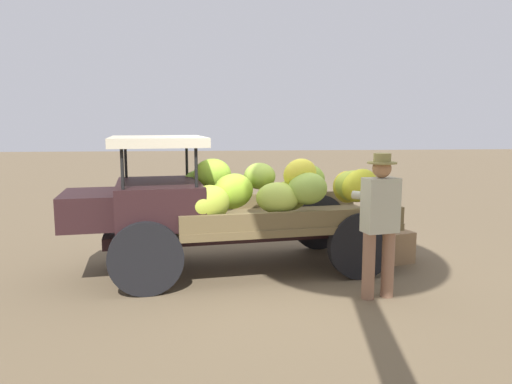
{
  "coord_description": "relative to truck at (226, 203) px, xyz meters",
  "views": [
    {
      "loc": [
        0.99,
        6.45,
        2.08
      ],
      "look_at": [
        0.34,
        -0.27,
        1.11
      ],
      "focal_mm": 33.83,
      "sensor_mm": 36.0,
      "label": 1
    }
  ],
  "objects": [
    {
      "name": "farmer",
      "position": [
        -1.77,
        1.22,
        0.01
      ],
      "size": [
        0.52,
        0.49,
        1.73
      ],
      "rotation": [
        0.0,
        0.0,
        -1.37
      ],
      "color": "#8E654C",
      "rests_on": "ground"
    },
    {
      "name": "truck",
      "position": [
        0.0,
        0.0,
        0.0
      ],
      "size": [
        4.6,
        2.23,
        1.9
      ],
      "rotation": [
        0.0,
        0.0,
        0.13
      ],
      "color": "black",
      "rests_on": "ground"
    },
    {
      "name": "ground_plane",
      "position": [
        -0.77,
        0.15,
        -0.97
      ],
      "size": [
        60.0,
        60.0,
        0.0
      ],
      "primitive_type": "plane",
      "color": "brown"
    },
    {
      "name": "wooden_crate",
      "position": [
        -2.56,
        -0.29,
        -0.74
      ],
      "size": [
        0.53,
        0.63,
        0.47
      ],
      "primitive_type": "cube",
      "rotation": [
        0.0,
        0.0,
        1.86
      ],
      "color": "olive",
      "rests_on": "ground"
    }
  ]
}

